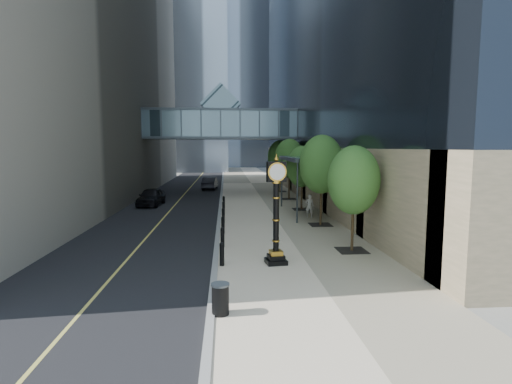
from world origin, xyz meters
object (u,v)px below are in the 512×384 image
trash_bin (220,300)px  car_near (151,197)px  street_clock (276,218)px  car_far (210,183)px  pedestrian (310,206)px

trash_bin → car_near: bearing=105.1°
street_clock → car_far: street_clock is taller
car_far → pedestrian: bearing=116.4°
trash_bin → pedestrian: bearing=69.3°
trash_bin → pedestrian: pedestrian is taller
street_clock → trash_bin: street_clock is taller
pedestrian → car_far: 21.72m
car_near → trash_bin: bearing=-70.7°
street_clock → car_near: street_clock is taller
car_near → car_far: (4.59, 13.16, -0.04)m
trash_bin → car_far: bearing=92.7°
street_clock → car_near: bearing=107.7°
pedestrian → trash_bin: bearing=84.8°
trash_bin → pedestrian: 17.44m
trash_bin → car_far: (-1.72, 36.54, 0.23)m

